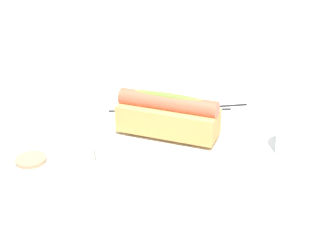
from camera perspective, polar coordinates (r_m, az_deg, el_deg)
ground_plane at (r=0.79m, az=0.97°, el=-3.28°), size 2.40×2.40×0.00m
serving_bowl at (r=0.77m, az=-0.00°, el=-2.44°), size 0.23×0.23×0.04m
hotdog_front at (r=0.75m, az=-0.00°, el=0.54°), size 0.16×0.08×0.06m
water_glass at (r=0.78m, az=14.73°, el=-1.19°), size 0.07×0.07×0.09m
paper_towel_roll at (r=0.55m, az=-14.39°, el=-10.31°), size 0.11×0.11×0.13m
napkin_box at (r=0.69m, az=-16.34°, el=-1.60°), size 0.11×0.06×0.15m
chopstick_near at (r=0.91m, az=0.22°, el=1.22°), size 0.22×0.05×0.01m
chopstick_far at (r=0.91m, az=2.19°, el=1.41°), size 0.21×0.07×0.01m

